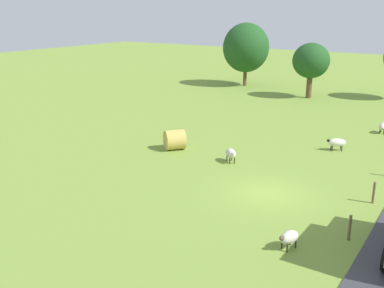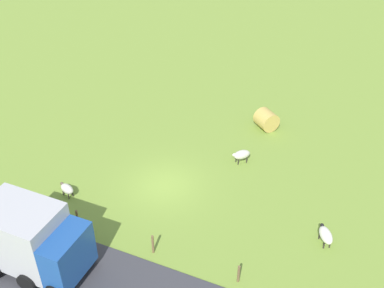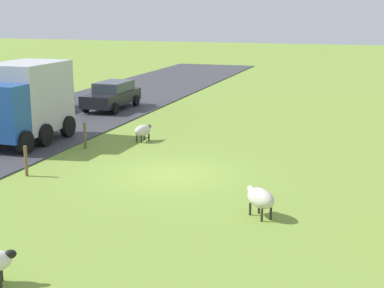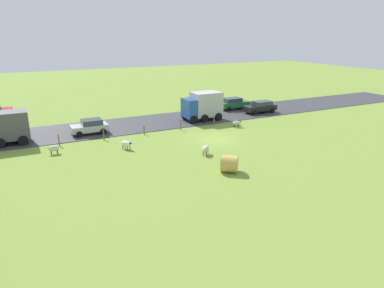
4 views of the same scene
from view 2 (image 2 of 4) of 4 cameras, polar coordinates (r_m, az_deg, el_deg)
name	(u,v)px [view 2 (image 2 of 4)]	position (r m, az deg, el deg)	size (l,w,h in m)	color
ground_plane	(165,186)	(26.92, -3.40, -5.17)	(160.00, 160.00, 0.00)	olive
sheep_0	(242,155)	(28.49, 6.15, -1.33)	(1.16, 1.15, 0.85)	beige
sheep_2	(326,235)	(24.13, 16.22, -10.77)	(1.28, 1.07, 0.83)	silver
sheep_3	(67,189)	(26.83, -15.23, -5.36)	(0.77, 1.10, 0.75)	beige
hay_bale_0	(266,120)	(31.98, 9.20, 2.98)	(1.34, 1.34, 1.30)	tan
fence_post_0	(78,219)	(24.73, -13.99, -8.96)	(0.12, 0.12, 1.11)	brown
fence_post_1	(153,244)	(22.86, -4.87, -12.26)	(0.12, 0.12, 1.10)	brown
fence_post_2	(239,274)	(21.76, 5.80, -15.71)	(0.12, 0.12, 1.00)	brown
truck_1	(33,239)	(22.33, -19.11, -11.10)	(2.80, 4.76, 3.46)	#1E4C99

